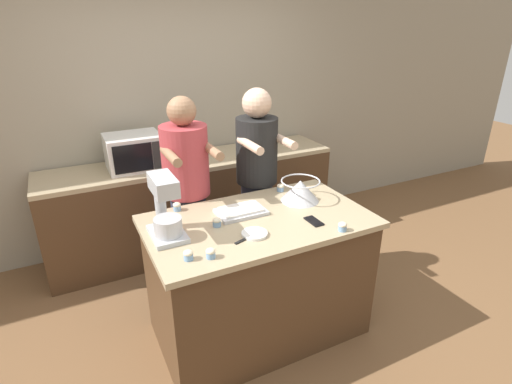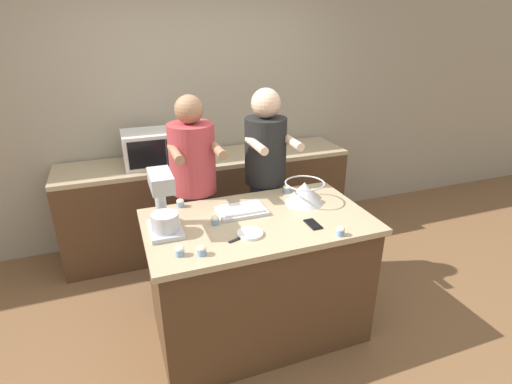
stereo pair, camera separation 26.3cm
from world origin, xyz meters
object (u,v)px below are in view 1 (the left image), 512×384
Objects in this scene: person_right at (257,186)px; cupcake_5 at (343,226)px; small_plate at (254,234)px; cupcake_4 at (188,255)px; person_left at (188,201)px; cupcake_3 at (211,253)px; stand_mixer at (165,211)px; cupcake_0 at (280,187)px; cupcake_2 at (177,206)px; knife at (247,238)px; cupcake_1 at (217,222)px; mixing_bowl at (300,190)px; cell_phone at (314,221)px; baking_tray at (241,211)px; microwave_oven at (134,152)px.

cupcake_5 is (0.10, -0.99, 0.07)m from person_right.
small_plate is 0.46m from cupcake_4.
cupcake_5 reaches higher than small_plate.
person_left reaches higher than cupcake_3.
stand_mixer reaches higher than cupcake_0.
small_plate is at bearing 19.98° from cupcake_3.
person_left is 0.30m from cupcake_2.
knife is 0.61m from cupcake_5.
small_plate is (0.18, -0.79, 0.06)m from person_left.
stand_mixer is at bearing 177.31° from cupcake_1.
person_right is 0.79m from cupcake_2.
person_right is 1.24m from cupcake_4.
cupcake_5 is (0.52, -0.20, 0.02)m from small_plate.
mixing_bowl is at bearing 22.09° from cupcake_4.
knife is at bearing -30.33° from stand_mixer.
person_left is at bearing 91.03° from cupcake_1.
cell_phone is 2.41× the size of cupcake_1.
cupcake_2 and cupcake_3 have the same top height.
baking_tray is 0.32m from small_plate.
cupcake_5 is (-0.01, -0.51, -0.05)m from mixing_bowl.
small_plate is 2.71× the size of cupcake_5.
stand_mixer reaches higher than cupcake_3.
knife is at bearing -108.49° from baking_tray.
person_right is at bearing -43.87° from microwave_oven.
stand_mixer reaches higher than cupcake_1.
cupcake_1 is 1.00× the size of cupcake_2.
cupcake_2 is at bearing 120.64° from small_plate.
cupcake_3 is at bearing -172.34° from cell_phone.
stand_mixer is 6.63× the size of cupcake_3.
cupcake_2 is (-0.76, 0.57, 0.03)m from cell_phone.
person_right is (0.59, -0.00, 0.02)m from person_left.
person_left is at bearing 179.98° from person_right.
cupcake_2 is 1.00× the size of cupcake_4.
cupcake_4 is (-0.04, -1.67, -0.12)m from microwave_oven.
stand_mixer is at bearing 154.88° from small_plate.
person_right is at bearing 90.84° from cell_phone.
cell_phone is 2.41× the size of cupcake_5.
knife is at bearing 20.27° from cupcake_3.
person_left reaches higher than cupcake_5.
microwave_oven is at bearing 117.56° from cell_phone.
baking_tray is at bearing -179.66° from mixing_bowl.
cupcake_5 is at bearing -22.94° from stand_mixer.
knife is at bearing -65.79° from cupcake_1.
person_left reaches higher than baking_tray.
cell_phone is 2.41× the size of cupcake_2.
cupcake_5 is (0.97, -0.12, 0.00)m from cupcake_4.
person_right is 4.25× the size of stand_mixer.
mixing_bowl is (0.11, -0.48, 0.12)m from person_right.
cupcake_1 is at bearing -171.64° from mixing_bowl.
person_left is 27.91× the size of cupcake_4.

